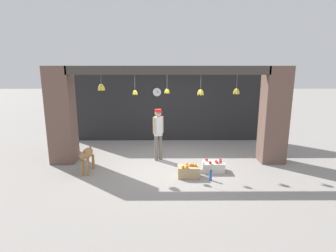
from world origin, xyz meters
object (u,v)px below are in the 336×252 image
Objects in this scene: shopkeeper at (158,131)px; wall_clock at (157,92)px; water_bottle at (211,175)px; dog at (87,155)px; fruit_crate_apples at (213,166)px; fruit_crate_oranges at (189,171)px.

wall_clock reaches higher than shopkeeper.
dog is at bearing 170.64° from water_bottle.
wall_clock reaches higher than fruit_crate_apples.
fruit_crate_apples is 3.95m from wall_clock.
dog is 2.16m from shopkeeper.
water_bottle is 0.86× the size of wall_clock.
shopkeeper is at bearing 118.67° from dog.
shopkeeper is 4.79× the size of wall_clock.
shopkeeper reaches higher than water_bottle.
shopkeeper reaches higher than fruit_crate_apples.
dog is 3.23× the size of water_bottle.
wall_clock reaches higher than dog.
dog reaches higher than fruit_crate_apples.
fruit_crate_apples is 1.74× the size of wall_clock.
wall_clock is at bearing 152.22° from dog.
fruit_crate_oranges reaches higher than water_bottle.
dog is 2.76× the size of wall_clock.
fruit_crate_oranges is 4.04m from wall_clock.
wall_clock is (-1.63, 3.15, 1.74)m from fruit_crate_apples.
water_bottle is (0.54, -0.22, -0.02)m from fruit_crate_oranges.
fruit_crate_oranges is (2.69, -0.31, -0.33)m from dog.
dog is at bearing -118.63° from wall_clock.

